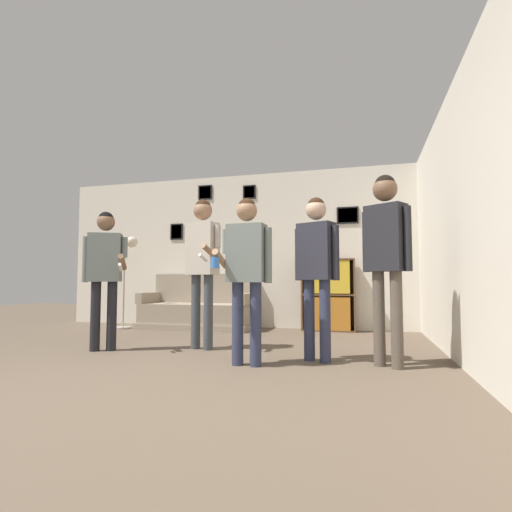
{
  "coord_description": "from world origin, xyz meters",
  "views": [
    {
      "loc": [
        1.74,
        -2.25,
        0.79
      ],
      "look_at": [
        0.52,
        2.25,
        1.09
      ],
      "focal_mm": 28.0,
      "sensor_mm": 36.0,
      "label": 1
    }
  ],
  "objects_px": {
    "person_player_foreground_center": "(202,255)",
    "person_watcher_holding_cup": "(246,263)",
    "person_player_foreground_left": "(105,265)",
    "drinking_cup": "(328,255)",
    "person_spectator_near_bookshelf": "(316,260)",
    "floor_lamp": "(124,259)",
    "couch": "(198,310)",
    "person_spectator_far_right": "(386,246)",
    "bookshelf": "(328,295)"
  },
  "relations": [
    {
      "from": "person_player_foreground_left",
      "to": "person_player_foreground_center",
      "type": "height_order",
      "value": "person_player_foreground_center"
    },
    {
      "from": "couch",
      "to": "drinking_cup",
      "type": "relative_size",
      "value": 16.5
    },
    {
      "from": "bookshelf",
      "to": "drinking_cup",
      "type": "bearing_deg",
      "value": 17.61
    },
    {
      "from": "person_spectator_far_right",
      "to": "bookshelf",
      "type": "bearing_deg",
      "value": 106.34
    },
    {
      "from": "person_player_foreground_center",
      "to": "person_watcher_holding_cup",
      "type": "xyz_separation_m",
      "value": [
        0.77,
        -0.75,
        -0.13
      ]
    },
    {
      "from": "person_player_foreground_left",
      "to": "person_watcher_holding_cup",
      "type": "relative_size",
      "value": 1.01
    },
    {
      "from": "couch",
      "to": "floor_lamp",
      "type": "height_order",
      "value": "floor_lamp"
    },
    {
      "from": "couch",
      "to": "drinking_cup",
      "type": "bearing_deg",
      "value": 5.02
    },
    {
      "from": "floor_lamp",
      "to": "drinking_cup",
      "type": "distance_m",
      "value": 3.44
    },
    {
      "from": "person_watcher_holding_cup",
      "to": "person_spectator_far_right",
      "type": "distance_m",
      "value": 1.33
    },
    {
      "from": "bookshelf",
      "to": "person_spectator_far_right",
      "type": "height_order",
      "value": "person_spectator_far_right"
    },
    {
      "from": "person_player_foreground_left",
      "to": "person_player_foreground_center",
      "type": "bearing_deg",
      "value": 20.67
    },
    {
      "from": "person_player_foreground_left",
      "to": "person_player_foreground_center",
      "type": "distance_m",
      "value": 1.13
    },
    {
      "from": "person_player_foreground_center",
      "to": "person_spectator_near_bookshelf",
      "type": "height_order",
      "value": "person_player_foreground_center"
    },
    {
      "from": "drinking_cup",
      "to": "person_spectator_near_bookshelf",
      "type": "bearing_deg",
      "value": -87.71
    },
    {
      "from": "couch",
      "to": "floor_lamp",
      "type": "xyz_separation_m",
      "value": [
        -1.2,
        -0.39,
        0.88
      ]
    },
    {
      "from": "person_player_foreground_left",
      "to": "drinking_cup",
      "type": "bearing_deg",
      "value": 47.49
    },
    {
      "from": "person_spectator_far_right",
      "to": "drinking_cup",
      "type": "distance_m",
      "value": 2.74
    },
    {
      "from": "couch",
      "to": "person_spectator_far_right",
      "type": "xyz_separation_m",
      "value": [
        2.96,
        -2.43,
        0.82
      ]
    },
    {
      "from": "person_player_foreground_center",
      "to": "person_watcher_holding_cup",
      "type": "height_order",
      "value": "person_player_foreground_center"
    },
    {
      "from": "person_player_foreground_left",
      "to": "person_spectator_far_right",
      "type": "bearing_deg",
      "value": -1.32
    },
    {
      "from": "couch",
      "to": "person_spectator_far_right",
      "type": "distance_m",
      "value": 3.92
    },
    {
      "from": "bookshelf",
      "to": "drinking_cup",
      "type": "height_order",
      "value": "drinking_cup"
    },
    {
      "from": "bookshelf",
      "to": "person_spectator_far_right",
      "type": "relative_size",
      "value": 0.64
    },
    {
      "from": "bookshelf",
      "to": "floor_lamp",
      "type": "relative_size",
      "value": 0.74
    },
    {
      "from": "couch",
      "to": "person_watcher_holding_cup",
      "type": "relative_size",
      "value": 1.2
    },
    {
      "from": "person_player_foreground_left",
      "to": "person_spectator_far_right",
      "type": "relative_size",
      "value": 0.89
    },
    {
      "from": "bookshelf",
      "to": "drinking_cup",
      "type": "relative_size",
      "value": 9.97
    },
    {
      "from": "person_player_foreground_center",
      "to": "drinking_cup",
      "type": "height_order",
      "value": "person_player_foreground_center"
    },
    {
      "from": "person_watcher_holding_cup",
      "to": "floor_lamp",
      "type": "bearing_deg",
      "value": 141.01
    },
    {
      "from": "person_player_foreground_left",
      "to": "floor_lamp",
      "type": "bearing_deg",
      "value": 118.01
    },
    {
      "from": "person_spectator_near_bookshelf",
      "to": "couch",
      "type": "bearing_deg",
      "value": 134.49
    },
    {
      "from": "person_spectator_far_right",
      "to": "drinking_cup",
      "type": "height_order",
      "value": "person_spectator_far_right"
    },
    {
      "from": "person_player_foreground_center",
      "to": "person_spectator_near_bookshelf",
      "type": "relative_size",
      "value": 1.08
    },
    {
      "from": "bookshelf",
      "to": "person_player_foreground_left",
      "type": "distance_m",
      "value": 3.49
    },
    {
      "from": "person_player_foreground_center",
      "to": "person_spectator_near_bookshelf",
      "type": "bearing_deg",
      "value": -14.76
    },
    {
      "from": "person_spectator_near_bookshelf",
      "to": "drinking_cup",
      "type": "height_order",
      "value": "person_spectator_near_bookshelf"
    },
    {
      "from": "person_player_foreground_center",
      "to": "drinking_cup",
      "type": "xyz_separation_m",
      "value": [
        1.29,
        2.16,
        0.11
      ]
    },
    {
      "from": "floor_lamp",
      "to": "person_spectator_near_bookshelf",
      "type": "distance_m",
      "value": 4.0
    },
    {
      "from": "couch",
      "to": "person_spectator_far_right",
      "type": "relative_size",
      "value": 1.06
    },
    {
      "from": "person_player_foreground_left",
      "to": "drinking_cup",
      "type": "distance_m",
      "value": 3.47
    },
    {
      "from": "drinking_cup",
      "to": "bookshelf",
      "type": "bearing_deg",
      "value": -162.39
    },
    {
      "from": "bookshelf",
      "to": "person_player_foreground_center",
      "type": "bearing_deg",
      "value": -120.86
    },
    {
      "from": "couch",
      "to": "floor_lamp",
      "type": "bearing_deg",
      "value": -162.04
    },
    {
      "from": "couch",
      "to": "person_spectator_near_bookshelf",
      "type": "relative_size",
      "value": 1.17
    },
    {
      "from": "couch",
      "to": "person_spectator_near_bookshelf",
      "type": "distance_m",
      "value": 3.35
    },
    {
      "from": "floor_lamp",
      "to": "person_watcher_holding_cup",
      "type": "bearing_deg",
      "value": -38.99
    },
    {
      "from": "person_spectator_far_right",
      "to": "person_player_foreground_center",
      "type": "bearing_deg",
      "value": 167.21
    },
    {
      "from": "couch",
      "to": "bookshelf",
      "type": "relative_size",
      "value": 1.65
    },
    {
      "from": "couch",
      "to": "bookshelf",
      "type": "distance_m",
      "value": 2.21
    }
  ]
}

